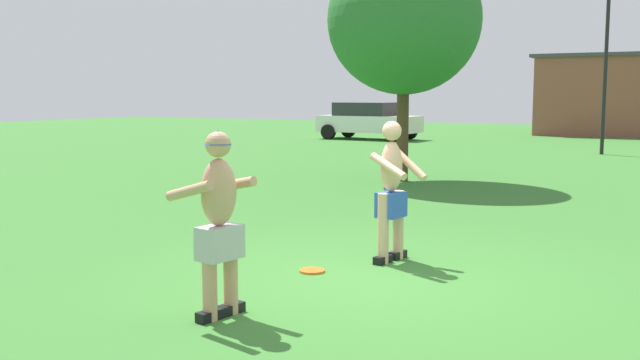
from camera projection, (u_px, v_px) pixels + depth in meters
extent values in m
plane|color=#38752D|center=(371.00, 279.00, 7.69)|extent=(80.00, 80.00, 0.00)
cube|color=black|center=(210.00, 315.00, 6.27)|extent=(0.15, 0.28, 0.09)
cylinder|color=tan|center=(210.00, 275.00, 6.22)|extent=(0.13, 0.13, 0.82)
cube|color=black|center=(231.00, 309.00, 6.46)|extent=(0.15, 0.28, 0.09)
cylinder|color=tan|center=(231.00, 269.00, 6.42)|extent=(0.13, 0.13, 0.82)
cube|color=#B7B7BC|center=(220.00, 242.00, 6.29)|extent=(0.31, 0.43, 0.29)
ellipsoid|color=tan|center=(219.00, 192.00, 6.24)|extent=(0.28, 0.41, 0.59)
cylinder|color=tan|center=(189.00, 191.00, 6.10)|extent=(0.57, 0.21, 0.23)
cylinder|color=tan|center=(231.00, 185.00, 6.49)|extent=(0.58, 0.18, 0.20)
sphere|color=tan|center=(218.00, 144.00, 6.19)|extent=(0.23, 0.23, 0.23)
cone|color=#194CA5|center=(218.00, 137.00, 6.18)|extent=(0.28, 0.28, 0.12)
cube|color=black|center=(398.00, 255.00, 8.62)|extent=(0.15, 0.28, 0.09)
cylinder|color=#E0AD89|center=(398.00, 225.00, 8.57)|extent=(0.13, 0.13, 0.82)
cube|color=black|center=(383.00, 260.00, 8.37)|extent=(0.15, 0.28, 0.09)
cylinder|color=#E0AD89|center=(383.00, 229.00, 8.32)|extent=(0.13, 0.13, 0.82)
cube|color=blue|center=(391.00, 205.00, 8.42)|extent=(0.30, 0.38, 0.30)
ellipsoid|color=#E0AD89|center=(391.00, 167.00, 8.36)|extent=(0.28, 0.36, 0.59)
cylinder|color=#E0AD89|center=(409.00, 163.00, 8.47)|extent=(0.52, 0.24, 0.40)
cylinder|color=#E0AD89|center=(388.00, 166.00, 8.13)|extent=(0.55, 0.32, 0.28)
sphere|color=#E0AD89|center=(392.00, 131.00, 8.31)|extent=(0.23, 0.23, 0.23)
cylinder|color=orange|center=(312.00, 271.00, 7.98)|extent=(0.28, 0.28, 0.03)
cube|color=white|center=(369.00, 124.00, 30.87)|extent=(4.37, 1.98, 0.70)
cube|color=#282D33|center=(365.00, 109.00, 30.90)|extent=(2.47, 1.69, 0.56)
cylinder|color=black|center=(410.00, 132.00, 30.92)|extent=(0.65, 0.25, 0.64)
cylinder|color=black|center=(392.00, 134.00, 29.38)|extent=(0.65, 0.25, 0.64)
cylinder|color=black|center=(348.00, 130.00, 32.45)|extent=(0.65, 0.25, 0.64)
cylinder|color=black|center=(328.00, 132.00, 30.91)|extent=(0.65, 0.25, 0.64)
cylinder|color=black|center=(606.00, 65.00, 23.01)|extent=(0.12, 0.12, 5.72)
cylinder|color=#4C3823|center=(403.00, 127.00, 16.10)|extent=(0.27, 0.27, 2.43)
ellipsoid|color=#2D7033|center=(404.00, 20.00, 15.82)|extent=(3.39, 3.39, 3.28)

